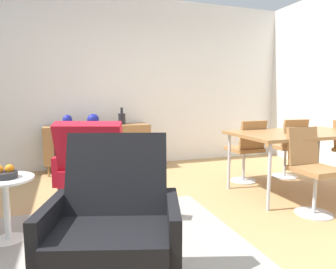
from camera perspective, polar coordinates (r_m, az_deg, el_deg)
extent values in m
plane|color=tan|center=(2.83, -1.08, -17.03)|extent=(8.32, 8.32, 0.00)
cube|color=white|center=(5.12, -10.39, 9.81)|extent=(6.80, 0.12, 2.80)
cube|color=olive|center=(4.83, -13.15, -1.53)|extent=(1.60, 0.44, 0.56)
cube|color=black|center=(4.59, -16.57, -2.11)|extent=(0.70, 0.01, 0.48)
cylinder|color=olive|center=(4.71, -21.83, -6.55)|extent=(0.03, 0.03, 0.16)
cylinder|color=olive|center=(4.87, -4.07, -5.60)|extent=(0.03, 0.03, 0.16)
cylinder|color=olive|center=(5.04, -21.67, -5.65)|extent=(0.03, 0.03, 0.16)
cylinder|color=olive|center=(5.19, -5.06, -4.80)|extent=(0.03, 0.03, 0.16)
ellipsoid|color=navy|center=(4.78, -14.12, 2.80)|extent=(0.18, 0.18, 0.18)
ellipsoid|color=navy|center=(4.76, -18.65, 2.59)|extent=(0.14, 0.14, 0.17)
cylinder|color=black|center=(4.84, -8.81, 2.97)|extent=(0.11, 0.11, 0.17)
cylinder|color=black|center=(4.84, -8.84, 4.56)|extent=(0.04, 0.04, 0.10)
cube|color=olive|center=(3.91, 23.80, 0.16)|extent=(1.60, 0.90, 0.04)
cylinder|color=#B7B7BC|center=(3.22, 18.76, -7.73)|extent=(0.04, 0.04, 0.70)
cylinder|color=#B7B7BC|center=(3.85, 11.58, -5.06)|extent=(0.04, 0.04, 0.70)
cylinder|color=#B7B7BC|center=(4.74, 26.74, -3.37)|extent=(0.04, 0.04, 0.70)
cylinder|color=brown|center=(3.76, 23.28, 0.67)|extent=(0.26, 0.26, 0.06)
cube|color=#9E7042|center=(4.21, 14.34, -2.71)|extent=(0.41, 0.41, 0.05)
cube|color=#9E7042|center=(4.04, 15.93, -0.10)|extent=(0.38, 0.10, 0.38)
cylinder|color=#B7B7BC|center=(4.26, 14.24, -5.86)|extent=(0.04, 0.04, 0.42)
cylinder|color=#B7B7BC|center=(4.31, 14.15, -8.53)|extent=(0.36, 0.36, 0.01)
cube|color=#9E7042|center=(3.28, 26.47, -6.10)|extent=(0.42, 0.42, 0.05)
cube|color=#9E7042|center=(3.36, 24.37, -1.94)|extent=(0.38, 0.11, 0.38)
cylinder|color=#B7B7BC|center=(3.34, 26.23, -10.07)|extent=(0.04, 0.04, 0.42)
cylinder|color=#B7B7BC|center=(3.40, 26.03, -13.40)|extent=(0.36, 0.36, 0.01)
cube|color=#9E7042|center=(4.63, 21.58, -2.10)|extent=(0.43, 0.43, 0.05)
cube|color=#9E7042|center=(4.46, 23.08, 0.27)|extent=(0.39, 0.12, 0.38)
cylinder|color=#B7B7BC|center=(4.68, 21.44, -4.97)|extent=(0.04, 0.04, 0.42)
cylinder|color=#B7B7BC|center=(4.72, 21.32, -7.42)|extent=(0.36, 0.36, 0.01)
cube|color=red|center=(3.11, -13.35, -7.52)|extent=(0.75, 0.73, 0.20)
cube|color=red|center=(2.82, -14.70, -2.65)|extent=(0.66, 0.46, 0.51)
cube|color=red|center=(3.03, -7.30, -6.22)|extent=(0.23, 0.49, 0.28)
cube|color=red|center=(3.19, -19.19, -5.90)|extent=(0.23, 0.49, 0.28)
cylinder|color=#B7B7BC|center=(3.18, -13.22, -11.70)|extent=(0.06, 0.06, 0.28)
cylinder|color=#B7B7BC|center=(3.23, -13.15, -13.92)|extent=(0.48, 0.48, 0.02)
cube|color=black|center=(1.76, -10.51, -19.42)|extent=(0.74, 0.71, 0.20)
cube|color=black|center=(1.87, -9.63, -7.57)|extent=(0.65, 0.44, 0.51)
cube|color=black|center=(1.80, -21.46, -16.33)|extent=(0.21, 0.50, 0.28)
cube|color=black|center=(1.71, 0.97, -17.17)|extent=(0.21, 0.50, 0.28)
cylinder|color=white|center=(2.74, -28.75, -7.49)|extent=(0.44, 0.44, 0.02)
cylinder|color=white|center=(2.81, -28.42, -12.64)|extent=(0.05, 0.05, 0.50)
cone|color=white|center=(2.90, -28.12, -17.12)|extent=(0.32, 0.32, 0.02)
cylinder|color=#262628|center=(2.73, -28.80, -6.78)|extent=(0.20, 0.20, 0.05)
sphere|color=orange|center=(2.72, -28.02, -5.77)|extent=(0.07, 0.07, 0.07)
cube|color=gray|center=(2.57, -12.12, -19.76)|extent=(2.20, 1.70, 0.01)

